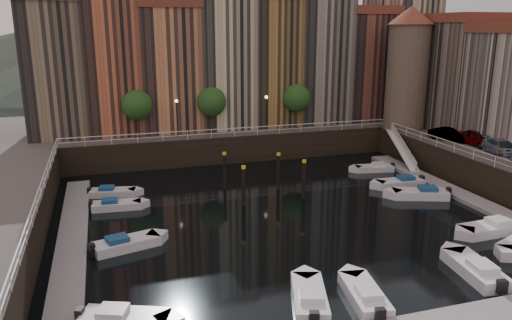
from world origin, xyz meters
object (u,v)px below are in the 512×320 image
object	(u,v)px
corner_tower	(408,66)
car_a	(477,139)
car_b	(448,135)
car_c	(502,148)
gangway	(402,148)
boat_left_2	(125,244)
boat_left_3	(115,205)
boat_left_0	(123,320)
mooring_pilings	(262,177)

from	to	relation	value
corner_tower	car_a	xyz separation A→B (m)	(1.98, -9.87, -6.45)
car_b	car_c	xyz separation A→B (m)	(0.94, -6.47, 0.03)
car_c	car_a	bearing A→B (deg)	94.46
gangway	car_a	size ratio (longest dim) A/B	1.91
boat_left_2	car_b	size ratio (longest dim) A/B	1.21
boat_left_3	corner_tower	bearing A→B (deg)	20.57
boat_left_0	car_b	world-z (taller)	car_b
corner_tower	mooring_pilings	world-z (taller)	corner_tower
boat_left_0	boat_left_2	bearing A→B (deg)	108.24
corner_tower	car_c	xyz separation A→B (m)	(1.52, -13.72, -6.51)
mooring_pilings	car_c	bearing A→B (deg)	-10.69
corner_tower	car_c	bearing A→B (deg)	-83.67
car_a	mooring_pilings	bearing A→B (deg)	178.33
gangway	car_a	xyz separation A→B (m)	(4.88, -5.37, 1.83)
boat_left_0	car_a	bearing A→B (deg)	47.29
boat_left_3	car_b	world-z (taller)	car_b
car_c	mooring_pilings	bearing A→B (deg)	-179.39
boat_left_2	car_b	distance (m)	35.01
mooring_pilings	boat_left_2	distance (m)	14.70
boat_left_3	car_a	bearing A→B (deg)	3.94
gangway	boat_left_0	world-z (taller)	gangway
boat_left_0	car_c	distance (m)	37.34
corner_tower	gangway	distance (m)	9.86
corner_tower	car_c	world-z (taller)	corner_tower
corner_tower	car_b	size ratio (longest dim) A/B	3.49
mooring_pilings	car_b	bearing A→B (deg)	6.34
mooring_pilings	boat_left_3	world-z (taller)	mooring_pilings
boat_left_3	car_b	size ratio (longest dim) A/B	1.07
boat_left_3	car_c	xyz separation A→B (m)	(34.61, -4.40, 3.36)
car_b	mooring_pilings	bearing A→B (deg)	166.73
boat_left_2	boat_left_3	world-z (taller)	boat_left_2
mooring_pilings	boat_left_3	distance (m)	12.75
corner_tower	mooring_pilings	size ratio (longest dim) A/B	2.19
gangway	boat_left_3	xyz separation A→B (m)	(-30.19, -4.83, -1.60)
corner_tower	boat_left_2	xyz separation A→B (m)	(-32.74, -17.47, -9.83)
car_b	car_a	bearing A→B (deg)	-81.47
boat_left_3	car_c	bearing A→B (deg)	-2.42
boat_left_2	car_c	world-z (taller)	car_c
boat_left_3	boat_left_2	bearing A→B (deg)	-82.77
boat_left_2	boat_left_3	bearing A→B (deg)	77.10
gangway	car_b	xyz separation A→B (m)	(3.48, -2.75, 1.74)
corner_tower	car_b	xyz separation A→B (m)	(0.58, -7.25, -6.54)
boat_left_3	car_c	distance (m)	35.05
gangway	boat_left_2	xyz separation A→B (m)	(-29.84, -12.97, -1.56)
gangway	car_a	world-z (taller)	car_a
mooring_pilings	boat_left_0	size ratio (longest dim) A/B	1.31
car_a	boat_left_2	bearing A→B (deg)	-168.60
mooring_pilings	car_b	world-z (taller)	car_b
boat_left_2	car_c	bearing A→B (deg)	-9.07
gangway	boat_left_0	xyz separation A→B (m)	(-30.41, -22.27, -1.55)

